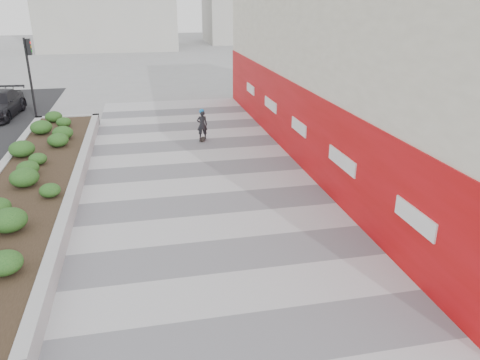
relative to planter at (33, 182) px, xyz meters
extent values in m
plane|color=gray|center=(5.50, -7.00, -0.42)|extent=(160.00, 160.00, 0.00)
cube|color=#A8A8AD|center=(5.50, -4.00, -0.41)|extent=(8.00, 36.00, 0.01)
cube|color=beige|center=(12.50, 2.00, 3.58)|extent=(6.00, 24.00, 8.00)
cube|color=red|center=(9.52, 2.00, 1.08)|extent=(0.12, 24.00, 3.00)
cube|color=#9E9EA0|center=(0.00, 8.85, -0.14)|extent=(3.00, 0.30, 0.55)
cube|color=#9E9EA0|center=(1.35, 0.00, -0.14)|extent=(0.30, 18.00, 0.55)
cube|color=#2D2116|center=(0.00, 0.00, -0.17)|extent=(2.40, 17.40, 0.50)
cylinder|color=black|center=(-1.80, 10.50, 1.68)|extent=(0.12, 0.12, 4.20)
cube|color=black|center=(-1.62, 10.50, 3.33)|extent=(0.18, 0.28, 0.80)
cylinder|color=#595654|center=(6.00, -4.00, -0.42)|extent=(0.44, 0.44, 0.01)
cube|color=black|center=(6.27, 4.98, -0.35)|extent=(0.41, 0.75, 0.02)
imported|color=black|center=(6.27, 4.98, 0.31)|extent=(0.49, 0.33, 1.31)
sphere|color=#1983D7|center=(6.27, 4.98, 0.93)|extent=(0.23, 0.23, 0.23)
camera|label=1|loc=(3.67, -15.36, 5.68)|focal=35.00mm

